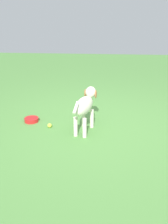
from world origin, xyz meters
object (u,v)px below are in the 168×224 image
tennis_ball_0 (90,105)px  dog (85,105)px  tennis_ball_1 (50,125)px  water_bowl (32,120)px

tennis_ball_0 → dog: bearing=89.2°
tennis_ball_0 → tennis_ball_1: same height
dog → tennis_ball_0: size_ratio=12.78×
dog → water_bowl: size_ratio=3.83×
water_bowl → dog: bearing=165.3°
dog → tennis_ball_1: bearing=100.3°
tennis_ball_0 → water_bowl: 1.15m
dog → tennis_ball_0: 1.04m
tennis_ball_0 → water_bowl: size_ratio=0.30×
water_bowl → tennis_ball_0: bearing=-139.5°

